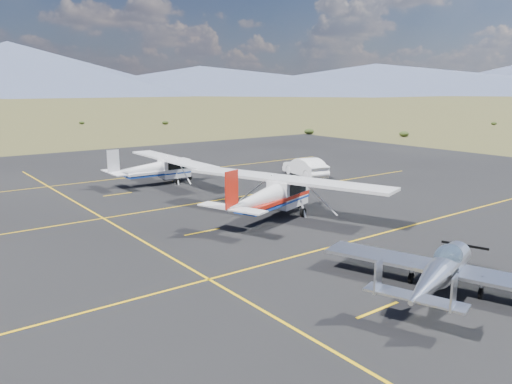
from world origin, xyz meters
name	(u,v)px	position (x,y,z in m)	size (l,w,h in m)	color
ground	(359,261)	(0.00, 0.00, 0.00)	(1600.00, 1600.00, 0.00)	#383D1C
apron	(257,224)	(0.00, 7.00, 0.00)	(72.00, 72.00, 0.02)	black
aircraft_low_wing	(442,270)	(-0.32, -4.02, 0.94)	(6.61, 8.94, 1.96)	silver
aircraft_cessna	(274,193)	(1.49, 7.43, 1.41)	(8.69, 12.32, 3.17)	silver
aircraft_plain	(158,168)	(0.83, 20.14, 1.24)	(6.56, 10.94, 2.78)	white
sedan	(305,167)	(11.53, 15.94, 0.78)	(1.63, 4.66, 1.54)	white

